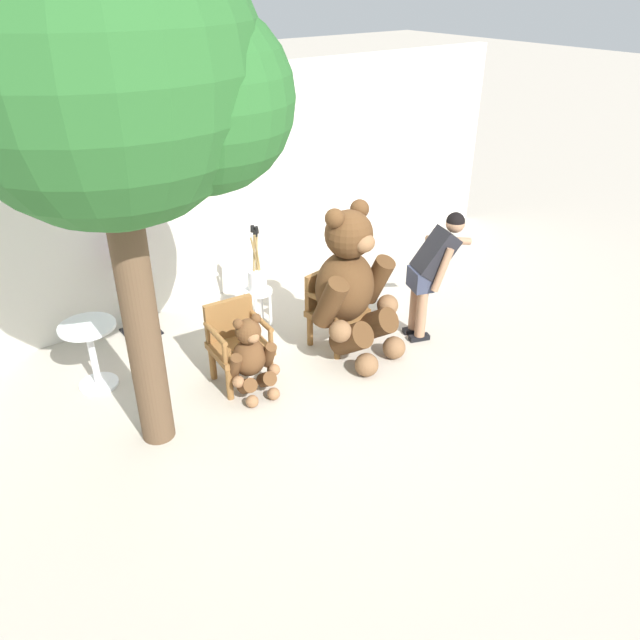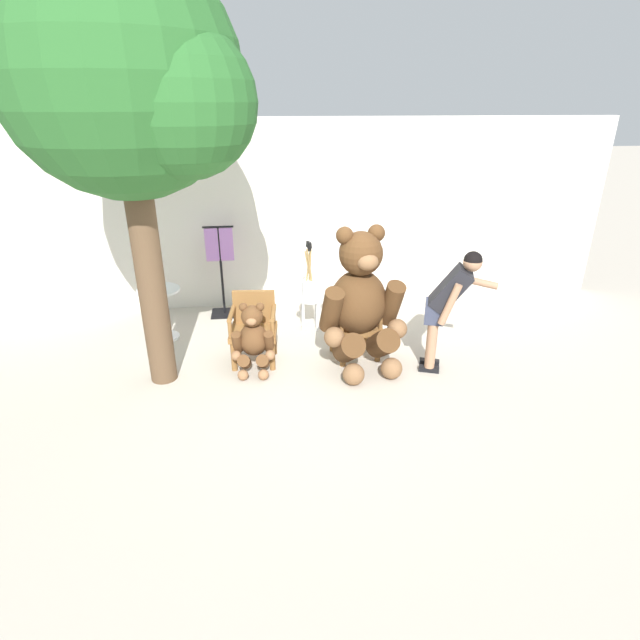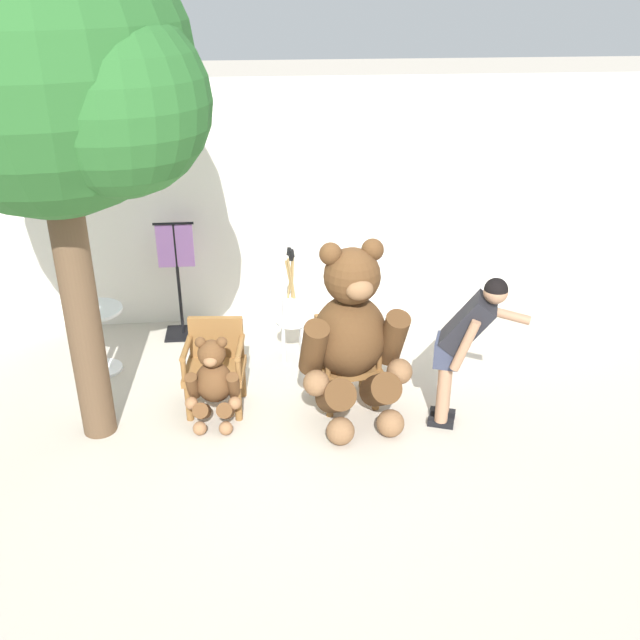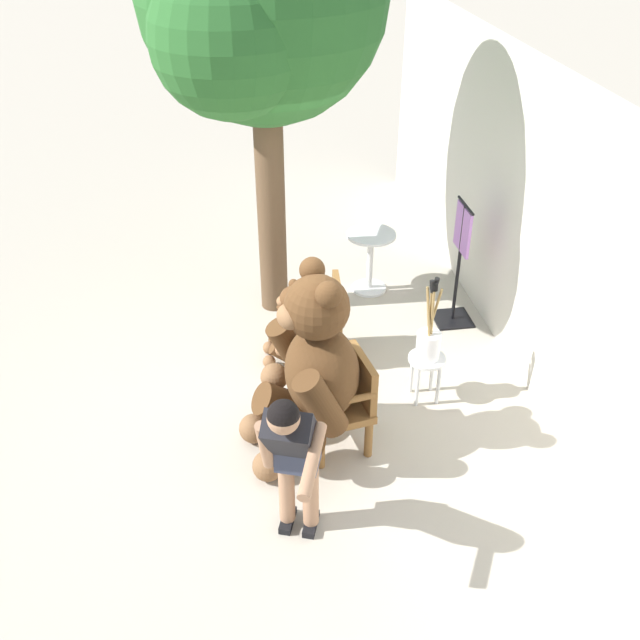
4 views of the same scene
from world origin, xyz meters
name	(u,v)px [view 1 (image 1 of 4)]	position (x,y,z in m)	size (l,w,h in m)	color
ground_plane	(312,377)	(0.00, 0.00, 0.00)	(60.00, 60.00, 0.00)	#B2A899
back_wall	(196,193)	(0.00, 2.40, 1.40)	(10.00, 0.16, 2.80)	silver
wooden_chair_left	(237,341)	(-0.63, 0.45, 0.46)	(0.60, 0.57, 0.86)	brown
wooden_chair_right	(333,307)	(0.62, 0.44, 0.46)	(0.64, 0.61, 0.86)	brown
teddy_bear_large	(351,284)	(0.65, 0.17, 0.84)	(1.06, 1.05, 1.72)	#4C3019
teddy_bear_small	(251,357)	(-0.64, 0.16, 0.42)	(0.52, 0.51, 0.86)	brown
person_visitor	(433,265)	(1.61, -0.09, 0.90)	(0.88, 0.49, 1.49)	black
white_stool	(258,298)	(0.15, 1.30, 0.36)	(0.34, 0.34, 0.46)	silver
brush_bucket	(257,276)	(0.15, 1.30, 0.64)	(0.22, 0.22, 0.82)	white
round_side_table	(92,349)	(-1.87, 1.22, 0.45)	(0.56, 0.56, 0.72)	silver
patio_tree	(118,77)	(-1.60, 0.04, 3.14)	(2.37, 2.26, 4.35)	brown
clothing_display_stand	(132,278)	(-1.09, 1.98, 0.72)	(0.44, 0.40, 1.36)	black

